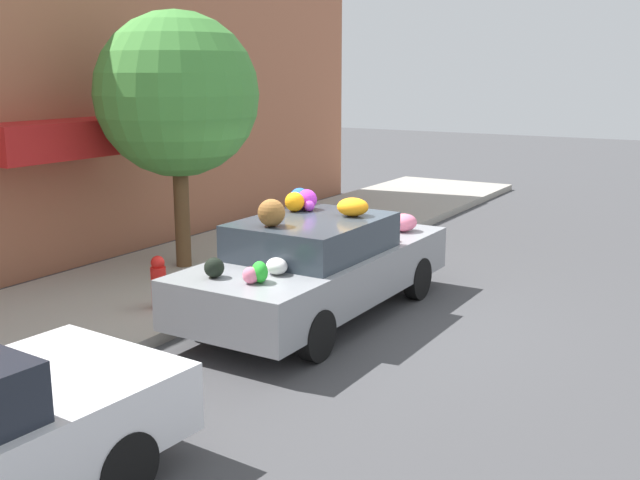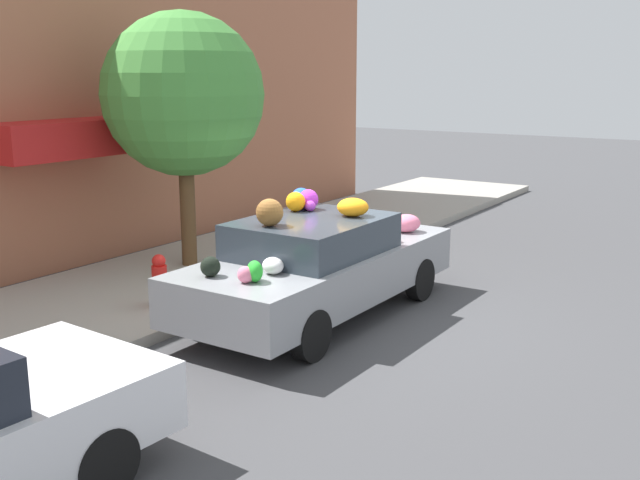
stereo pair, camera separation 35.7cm
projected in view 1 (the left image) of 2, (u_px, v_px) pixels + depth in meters
name	position (u px, v px, depth m)	size (l,w,h in m)	color
ground_plane	(323.00, 316.00, 9.94)	(60.00, 60.00, 0.00)	#424244
sidewalk_curb	(169.00, 282.00, 11.28)	(24.00, 3.20, 0.15)	#9E998E
building_facade	(54.00, 91.00, 11.77)	(18.00, 1.20, 5.81)	#B26B4C
street_tree	(177.00, 95.00, 11.35)	(2.50, 2.50, 3.94)	brown
fire_hydrant	(159.00, 282.00, 9.75)	(0.20, 0.20, 0.70)	red
art_car	(319.00, 263.00, 9.78)	(4.45, 1.78, 1.68)	gray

